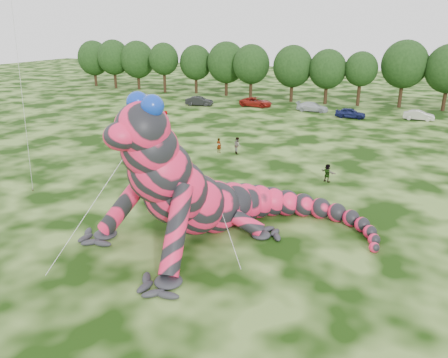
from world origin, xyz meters
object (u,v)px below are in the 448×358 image
tree_2 (138,65)px  tree_8 (327,77)px  car_1 (199,101)px  car_3 (312,107)px  spectator_5 (327,173)px  tree_10 (403,74)px  tree_11 (448,78)px  tree_0 (94,63)px  car_5 (419,115)px  tree_9 (360,79)px  tree_5 (226,69)px  car_0 (146,97)px  car_2 (256,102)px  spectator_1 (237,145)px  tree_6 (251,72)px  tree_7 (292,74)px  tree_4 (196,69)px  spectator_0 (219,145)px  spectator_4 (166,118)px  car_4 (350,113)px  tree_1 (114,64)px  inflatable_gecko (211,161)px  tree_3 (164,68)px

tree_2 → tree_8: tree_2 is taller
tree_2 → car_1: 23.88m
car_3 → spectator_5: spectator_5 is taller
tree_10 → tree_11: tree_10 is taller
tree_0 → car_5: (65.10, -10.12, -4.08)m
tree_0 → tree_9: bearing=-1.9°
tree_5 → tree_9: tree_5 is taller
car_0 → tree_11: bearing=-75.5°
car_2 → spectator_1: bearing=-161.7°
tree_10 → spectator_1: size_ratio=6.04×
tree_6 → tree_7: size_ratio=1.00×
tree_4 → spectator_5: 52.76m
spectator_0 → car_1: bearing=-43.4°
spectator_4 → car_4: bearing=-176.5°
car_5 → tree_1: bearing=80.9°
tree_2 → car_3: tree_2 is taller
tree_11 → tree_6: bearing=-177.2°
tree_9 → spectator_1: bearing=-101.9°
tree_0 → spectator_1: size_ratio=5.47×
tree_7 → spectator_0: (2.07, -34.13, -3.96)m
inflatable_gecko → spectator_1: inflatable_gecko is taller
car_0 → spectator_1: 36.12m
tree_1 → tree_11: size_ratio=0.97×
tree_2 → spectator_5: 62.23m
tree_7 → spectator_5: (14.23, -38.44, -3.95)m
car_1 → spectator_4: 14.91m
tree_6 → car_1: (-5.23, -9.94, -4.01)m
tree_7 → tree_11: size_ratio=0.94×
tree_2 → car_4: (44.59, -12.07, -4.10)m
car_0 → tree_3: bearing=14.1°
tree_7 → tree_9: (11.15, 0.54, -0.40)m
car_4 → tree_7: bearing=47.9°
tree_8 → tree_11: (18.00, 1.21, 0.56)m
car_0 → car_5: 43.94m
car_1 → spectator_4: (2.63, -14.68, 0.19)m
tree_4 → tree_8: (25.42, -1.73, -0.06)m
tree_4 → spectator_4: bearing=-70.4°
tree_11 → car_5: bearing=-109.7°
car_0 → car_5: (43.89, 2.24, 0.01)m
tree_8 → tree_6: bearing=-178.7°
tree_2 → car_0: bearing=-50.9°
tree_3 → car_0: (2.37, -10.19, -4.06)m
car_1 → spectator_1: spectator_1 is taller
tree_5 → tree_10: size_ratio=0.93×
inflatable_gecko → spectator_4: bearing=151.6°
tree_3 → spectator_0: 44.34m
tree_0 → tree_10: size_ratio=0.91×
tree_9 → tree_7: bearing=-177.2°
car_3 → car_4: car_4 is taller
tree_5 → spectator_0: tree_5 is taller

